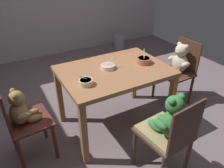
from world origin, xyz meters
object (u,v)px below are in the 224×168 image
(dining_table, at_px, (114,77))
(porridge_bowl_white_center, at_px, (108,66))
(porridge_bowl_terracotta_near_right, at_px, (144,60))
(porridge_bowl_cream_near_left, at_px, (86,82))
(teddy_chair_near_left, at_px, (21,115))
(teddy_chair_near_right, at_px, (179,64))
(teddy_chair_near_front, at_px, (169,126))
(metal_pail, at_px, (119,42))

(dining_table, relative_size, porridge_bowl_white_center, 7.08)
(dining_table, bearing_deg, porridge_bowl_terracotta_near_right, -4.15)
(dining_table, height_order, porridge_bowl_cream_near_left, porridge_bowl_cream_near_left)
(teddy_chair_near_left, relative_size, teddy_chair_near_right, 1.00)
(teddy_chair_near_front, bearing_deg, porridge_bowl_terracotta_near_right, -26.26)
(teddy_chair_near_left, height_order, metal_pail, teddy_chair_near_left)
(teddy_chair_near_left, relative_size, teddy_chair_near_front, 0.99)
(porridge_bowl_cream_near_left, relative_size, porridge_bowl_terracotta_near_right, 0.89)
(teddy_chair_near_left, xyz_separation_m, porridge_bowl_white_center, (0.94, 0.07, 0.24))
(teddy_chair_near_left, height_order, teddy_chair_near_front, teddy_chair_near_front)
(teddy_chair_near_right, relative_size, teddy_chair_near_front, 0.98)
(porridge_bowl_cream_near_left, xyz_separation_m, porridge_bowl_terracotta_near_right, (0.76, 0.13, 0.01))
(teddy_chair_near_left, height_order, porridge_bowl_white_center, same)
(teddy_chair_near_front, xyz_separation_m, metal_pail, (1.29, 2.97, -0.43))
(porridge_bowl_white_center, bearing_deg, teddy_chair_near_left, -175.67)
(teddy_chair_near_left, bearing_deg, dining_table, -2.98)
(teddy_chair_near_right, bearing_deg, porridge_bowl_white_center, -2.36)
(teddy_chair_near_left, distance_m, teddy_chair_near_front, 1.33)
(teddy_chair_near_left, bearing_deg, porridge_bowl_terracotta_near_right, -4.45)
(dining_table, xyz_separation_m, porridge_bowl_white_center, (-0.05, 0.05, 0.12))
(teddy_chair_near_front, height_order, porridge_bowl_cream_near_left, teddy_chair_near_front)
(teddy_chair_near_right, bearing_deg, porridge_bowl_terracotta_near_right, 3.93)
(dining_table, distance_m, porridge_bowl_terracotta_near_right, 0.39)
(dining_table, distance_m, teddy_chair_near_right, 1.00)
(dining_table, xyz_separation_m, teddy_chair_near_right, (1.00, 0.04, -0.09))
(teddy_chair_near_left, xyz_separation_m, porridge_bowl_terracotta_near_right, (1.36, -0.00, 0.24))
(porridge_bowl_white_center, bearing_deg, porridge_bowl_cream_near_left, -149.50)
(dining_table, bearing_deg, metal_pail, 57.89)
(teddy_chair_near_front, bearing_deg, teddy_chair_near_left, 47.26)
(teddy_chair_near_front, relative_size, porridge_bowl_white_center, 5.43)
(porridge_bowl_white_center, relative_size, porridge_bowl_terracotta_near_right, 1.02)
(dining_table, relative_size, metal_pail, 4.14)
(teddy_chair_near_front, bearing_deg, metal_pail, -29.02)
(porridge_bowl_terracotta_near_right, distance_m, metal_pail, 2.47)
(metal_pail, bearing_deg, porridge_bowl_white_center, -123.69)
(porridge_bowl_cream_near_left, bearing_deg, metal_pail, 52.90)
(porridge_bowl_white_center, bearing_deg, teddy_chair_near_front, -82.39)
(teddy_chair_near_left, distance_m, porridge_bowl_white_center, 0.97)
(teddy_chair_near_front, distance_m, metal_pail, 3.27)
(porridge_bowl_cream_near_left, bearing_deg, teddy_chair_near_left, 167.93)
(dining_table, height_order, teddy_chair_near_left, teddy_chair_near_left)
(dining_table, distance_m, teddy_chair_near_left, 1.00)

